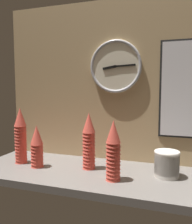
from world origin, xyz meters
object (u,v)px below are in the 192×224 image
object	(u,v)px
cup_stack_far_left	(21,135)
wall_clock	(116,66)
cup_stack_center_right	(113,151)
menu_board	(191,89)
cup_stack_center	(89,141)
bowl_stack_right	(167,163)
cup_stack_left	(37,146)

from	to	relation	value
cup_stack_far_left	wall_clock	bearing A→B (deg)	23.35
cup_stack_center_right	menu_board	distance (cm)	60.52
cup_stack_center	wall_clock	distance (cm)	50.93
bowl_stack_right	wall_clock	size ratio (longest dim) A/B	0.42
cup_stack_center_right	wall_clock	xyz separation A→B (cm)	(-7.61, 33.96, 46.15)
cup_stack_left	cup_stack_center	size ratio (longest dim) A/B	0.76
cup_stack_center	bowl_stack_right	size ratio (longest dim) A/B	2.35
wall_clock	cup_stack_center	bearing A→B (deg)	-117.09
cup_stack_left	cup_stack_center	bearing A→B (deg)	13.08
cup_stack_center	menu_board	xyz separation A→B (cm)	(56.42, 21.85, 30.58)
cup_stack_far_left	menu_board	distance (cm)	109.05
cup_stack_center_right	bowl_stack_right	distance (cm)	31.01
cup_stack_left	bowl_stack_right	xyz separation A→B (cm)	(75.74, 8.34, -5.36)
bowl_stack_right	cup_stack_left	bearing A→B (deg)	-173.72
cup_stack_far_left	menu_board	xyz separation A→B (cm)	(101.90, 25.14, 29.59)
cup_stack_left	bowl_stack_right	distance (cm)	76.39
wall_clock	cup_stack_far_left	bearing A→B (deg)	-156.65
cup_stack_left	bowl_stack_right	world-z (taller)	cup_stack_left
cup_stack_left	bowl_stack_right	bearing A→B (deg)	6.28
cup_stack_left	cup_stack_center	xyz separation A→B (cm)	(31.09, 7.23, 3.97)
cup_stack_center	cup_stack_center_right	distance (cm)	22.49
cup_stack_center	bowl_stack_right	xyz separation A→B (cm)	(44.65, 1.11, -9.33)
cup_stack_center	menu_board	bearing A→B (deg)	21.16
cup_stack_center	wall_clock	xyz separation A→B (cm)	(10.72, 20.96, 45.16)
cup_stack_center_right	bowl_stack_right	size ratio (longest dim) A/B	2.21
menu_board	wall_clock	bearing A→B (deg)	-178.89
bowl_stack_right	cup_stack_center_right	bearing A→B (deg)	-151.81
wall_clock	menu_board	xyz separation A→B (cm)	(45.71, 0.89, -14.57)
cup_stack_left	cup_stack_center	distance (cm)	32.17
cup_stack_center_right	bowl_stack_right	xyz separation A→B (cm)	(26.33, 14.11, -8.34)
cup_stack_far_left	bowl_stack_right	size ratio (longest dim) A/B	2.48
cup_stack_center	cup_stack_center_right	xyz separation A→B (cm)	(18.33, -13.00, -0.99)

